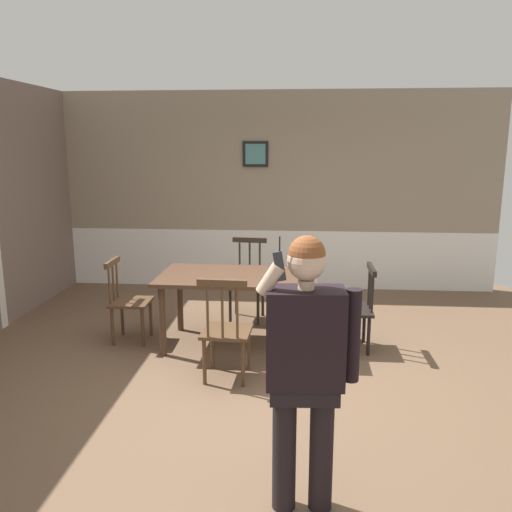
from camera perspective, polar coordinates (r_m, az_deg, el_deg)
name	(u,v)px	position (r m, az deg, el deg)	size (l,w,h in m)	color
ground_plane	(261,377)	(4.98, 0.59, -13.16)	(7.07, 7.07, 0.00)	brown
room_back_partition	(277,195)	(7.75, 2.30, 6.67)	(6.41, 0.17, 2.89)	gray
dining_table	(238,283)	(5.53, -1.98, -2.99)	(1.67, 0.97, 0.78)	#4C3323
chair_near_window	(353,308)	(5.58, 10.60, -5.60)	(0.46, 0.46, 0.90)	black
chair_by_doorway	(226,330)	(4.78, -3.31, -8.10)	(0.46, 0.46, 0.99)	#513823
chair_at_table_head	(128,301)	(5.87, -13.87, -4.79)	(0.42, 0.42, 0.91)	#513823
chair_opposite_corner	(247,281)	(6.41, -0.96, -2.79)	(0.47, 0.47, 1.00)	#2D2319
person_figure	(306,358)	(2.99, 5.48, -11.06)	(0.59, 0.26, 1.65)	black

